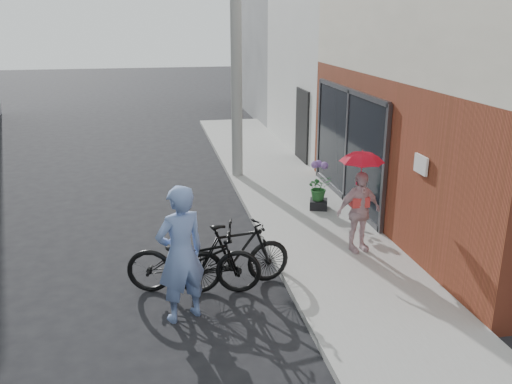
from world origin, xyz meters
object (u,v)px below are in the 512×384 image
object	(u,v)px
utility_pole	(236,42)
bike_left	(194,259)
bike_right	(235,255)
kimono_woman	(359,212)
planter	(319,204)
officer	(181,254)

from	to	relation	value
utility_pole	bike_left	distance (m)	6.83
bike_left	bike_right	world-z (taller)	bike_right
bike_right	kimono_woman	xyz separation A→B (m)	(2.30, 0.74, 0.30)
planter	kimono_woman	bearing A→B (deg)	-89.81
bike_left	planter	distance (m)	4.20
utility_pole	officer	distance (m)	7.38
utility_pole	bike_left	size ratio (longest dim) A/B	3.38
bike_left	kimono_woman	size ratio (longest dim) A/B	1.44
officer	kimono_woman	distance (m)	3.52
bike_left	planter	size ratio (longest dim) A/B	5.58
bike_right	bike_left	bearing A→B (deg)	81.02
utility_pole	bike_left	world-z (taller)	utility_pole
officer	kimono_woman	size ratio (longest dim) A/B	1.37
planter	utility_pole	bearing A→B (deg)	113.84
kimono_woman	planter	world-z (taller)	kimono_woman
officer	bike_right	bearing A→B (deg)	-163.09
utility_pole	planter	xyz separation A→B (m)	(1.30, -2.94, -3.28)
officer	utility_pole	bearing A→B (deg)	-130.07
utility_pole	kimono_woman	world-z (taller)	utility_pole
utility_pole	kimono_woman	size ratio (longest dim) A/B	4.85
bike_left	bike_right	size ratio (longest dim) A/B	1.14
kimono_woman	bike_left	bearing A→B (deg)	-176.00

